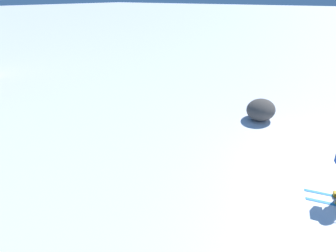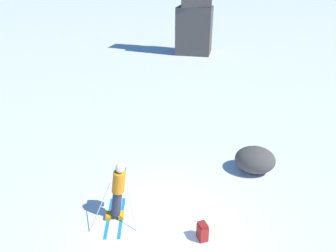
{
  "view_description": "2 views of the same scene",
  "coord_description": "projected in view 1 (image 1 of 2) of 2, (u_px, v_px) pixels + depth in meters",
  "views": [
    {
      "loc": [
        -8.29,
        0.86,
        4.79
      ],
      "look_at": [
        -2.32,
        4.82,
        1.2
      ],
      "focal_mm": 28.0,
      "sensor_mm": 36.0,
      "label": 1
    },
    {
      "loc": [
        1.43,
        -6.73,
        6.36
      ],
      "look_at": [
        -0.81,
        4.04,
        1.02
      ],
      "focal_mm": 35.0,
      "sensor_mm": 36.0,
      "label": 2
    }
  ],
  "objects": [
    {
      "name": "exposed_boulder_0",
      "position": [
        261.0,
        110.0,
        11.08
      ],
      "size": [
        1.37,
        1.16,
        0.89
      ],
      "primitive_type": "ellipsoid",
      "color": "#4C4742",
      "rests_on": "ground"
    }
  ]
}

